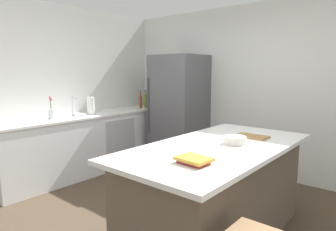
# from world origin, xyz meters

# --- Properties ---
(ground_plane) EXTENTS (7.20, 7.20, 0.00)m
(ground_plane) POSITION_xyz_m (0.00, 0.00, 0.00)
(ground_plane) COLOR #4C3D2D
(wall_rear) EXTENTS (6.00, 0.10, 2.60)m
(wall_rear) POSITION_xyz_m (0.00, 2.25, 1.30)
(wall_rear) COLOR silver
(wall_rear) RESTS_ON ground_plane
(wall_left) EXTENTS (0.10, 6.00, 2.60)m
(wall_left) POSITION_xyz_m (-2.45, 0.00, 1.30)
(wall_left) COLOR silver
(wall_left) RESTS_ON ground_plane
(counter_run_left) EXTENTS (0.65, 2.98, 0.92)m
(counter_run_left) POSITION_xyz_m (-2.09, 0.63, 0.46)
(counter_run_left) COLOR white
(counter_run_left) RESTS_ON ground_plane
(kitchen_island) EXTENTS (1.06, 2.12, 0.91)m
(kitchen_island) POSITION_xyz_m (0.48, 0.23, 0.46)
(kitchen_island) COLOR brown
(kitchen_island) RESTS_ON ground_plane
(refrigerator) EXTENTS (0.80, 0.77, 1.86)m
(refrigerator) POSITION_xyz_m (-1.23, 1.83, 0.93)
(refrigerator) COLOR #56565B
(refrigerator) RESTS_ON ground_plane
(sink_faucet) EXTENTS (0.15, 0.05, 0.30)m
(sink_faucet) POSITION_xyz_m (-2.14, 0.38, 1.08)
(sink_faucet) COLOR silver
(sink_faucet) RESTS_ON counter_run_left
(flower_vase) EXTENTS (0.09, 0.09, 0.32)m
(flower_vase) POSITION_xyz_m (-2.10, -0.00, 1.01)
(flower_vase) COLOR silver
(flower_vase) RESTS_ON counter_run_left
(paper_towel_roll) EXTENTS (0.14, 0.14, 0.31)m
(paper_towel_roll) POSITION_xyz_m (-2.05, 0.64, 1.05)
(paper_towel_roll) COLOR gray
(paper_towel_roll) RESTS_ON counter_run_left
(wine_bottle) EXTENTS (0.07, 0.07, 0.39)m
(wine_bottle) POSITION_xyz_m (-2.01, 2.00, 1.07)
(wine_bottle) COLOR #19381E
(wine_bottle) RESTS_ON counter_run_left
(hot_sauce_bottle) EXTENTS (0.05, 0.05, 0.23)m
(hot_sauce_bottle) POSITION_xyz_m (-2.02, 1.90, 1.01)
(hot_sauce_bottle) COLOR red
(hot_sauce_bottle) RESTS_ON counter_run_left
(olive_oil_bottle) EXTENTS (0.05, 0.05, 0.33)m
(olive_oil_bottle) POSITION_xyz_m (-2.00, 1.81, 1.05)
(olive_oil_bottle) COLOR olive
(olive_oil_bottle) RESTS_ON counter_run_left
(vinegar_bottle) EXTENTS (0.06, 0.06, 0.32)m
(vinegar_bottle) POSITION_xyz_m (-2.06, 1.72, 1.04)
(vinegar_bottle) COLOR #994C23
(vinegar_bottle) RESTS_ON counter_run_left
(cookbook_stack) EXTENTS (0.27, 0.21, 0.05)m
(cookbook_stack) POSITION_xyz_m (0.63, -0.37, 0.94)
(cookbook_stack) COLOR #A83338
(cookbook_stack) RESTS_ON kitchen_island
(mixing_bowl) EXTENTS (0.21, 0.21, 0.07)m
(mixing_bowl) POSITION_xyz_m (0.58, 0.37, 0.95)
(mixing_bowl) COLOR silver
(mixing_bowl) RESTS_ON kitchen_island
(cutting_board) EXTENTS (0.33, 0.20, 0.02)m
(cutting_board) POSITION_xyz_m (0.57, 0.76, 0.92)
(cutting_board) COLOR #9E7042
(cutting_board) RESTS_ON kitchen_island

